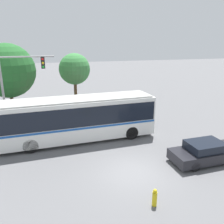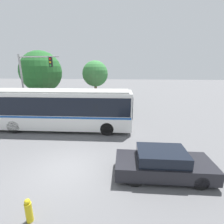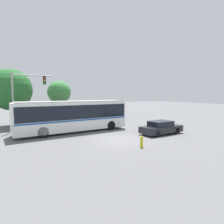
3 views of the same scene
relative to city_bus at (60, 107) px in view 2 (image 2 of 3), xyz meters
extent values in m
plane|color=#5B5B5E|center=(2.41, -5.26, -1.84)|extent=(140.00, 140.00, 0.00)
cube|color=silver|center=(-0.01, 0.00, -0.15)|extent=(11.56, 2.98, 2.88)
cube|color=black|center=(-0.01, 0.00, 0.31)|extent=(11.33, 3.01, 1.38)
cube|color=#194C9E|center=(-0.01, 0.00, -0.49)|extent=(11.45, 3.00, 0.14)
cube|color=black|center=(5.73, 0.25, 0.20)|extent=(0.15, 2.10, 1.61)
cube|color=#9D9D99|center=(-0.01, 0.00, 1.34)|extent=(11.10, 2.76, 0.10)
cylinder|color=black|center=(3.83, 1.26, -1.34)|extent=(1.01, 0.34, 1.00)
cylinder|color=black|center=(3.93, -0.91, -1.34)|extent=(1.01, 0.34, 1.00)
cylinder|color=black|center=(-3.38, 0.94, -1.34)|extent=(1.01, 0.34, 1.00)
cylinder|color=black|center=(-3.28, -1.23, -1.34)|extent=(1.01, 0.34, 1.00)
cube|color=black|center=(7.15, -5.35, -1.35)|extent=(4.42, 1.91, 0.63)
cube|color=black|center=(7.04, -5.35, -0.79)|extent=(2.23, 1.63, 0.50)
cylinder|color=black|center=(8.48, -4.53, -1.52)|extent=(0.63, 0.24, 0.63)
cylinder|color=black|center=(8.52, -6.09, -1.52)|extent=(0.63, 0.24, 0.63)
cylinder|color=black|center=(5.81, -4.61, -1.52)|extent=(0.63, 0.24, 0.63)
cylinder|color=black|center=(5.86, -6.17, -1.52)|extent=(0.63, 0.24, 0.63)
cylinder|color=gray|center=(-5.33, 3.43, 1.27)|extent=(0.18, 0.18, 6.21)
cylinder|color=gray|center=(-3.27, 3.43, 4.11)|extent=(4.11, 0.12, 0.12)
cube|color=black|center=(-2.10, 3.43, 3.61)|extent=(0.30, 0.22, 0.90)
cylinder|color=red|center=(-2.10, 3.31, 3.91)|extent=(0.18, 0.02, 0.18)
cylinder|color=yellow|center=(-2.10, 3.31, 3.61)|extent=(0.18, 0.02, 0.18)
cylinder|color=green|center=(-2.10, 3.31, 3.31)|extent=(0.18, 0.02, 0.18)
cube|color=#286028|center=(0.82, 5.33, -1.27)|extent=(8.90, 1.29, 1.13)
cube|color=#B22D6B|center=(0.82, 5.33, -0.44)|extent=(8.73, 1.22, 0.55)
cylinder|color=brown|center=(-5.32, 7.24, -0.50)|extent=(0.33, 0.33, 2.67)
sphere|color=#236028|center=(-5.32, 7.24, 2.63)|extent=(5.00, 5.00, 5.00)
cylinder|color=brown|center=(1.04, 9.20, -0.34)|extent=(0.33, 0.33, 3.00)
sphere|color=#387F3D|center=(1.04, 9.20, 2.37)|extent=(3.35, 3.35, 3.35)
cylinder|color=gold|center=(2.36, -8.20, -1.49)|extent=(0.22, 0.22, 0.70)
sphere|color=gold|center=(2.36, -8.20, -1.07)|extent=(0.18, 0.18, 0.18)
camera|label=1|loc=(-1.86, -16.13, 5.35)|focal=37.11mm
camera|label=2|loc=(5.46, -12.04, 3.00)|focal=25.68mm
camera|label=3|loc=(-6.48, -18.99, 2.05)|focal=30.68mm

